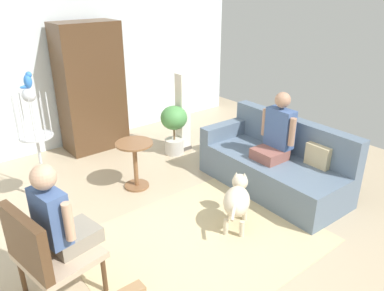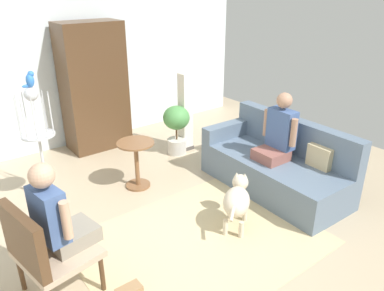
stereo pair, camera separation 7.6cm
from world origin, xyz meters
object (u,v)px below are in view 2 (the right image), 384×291
at_px(person_on_armchair, 56,216).
at_px(round_end_table, 137,160).
at_px(bird_cage_stand, 40,145).
at_px(parrot, 30,80).
at_px(person_on_couch, 279,133).
at_px(armoire_cabinet, 94,87).
at_px(potted_plant, 176,125).
at_px(dog, 237,200).
at_px(armchair, 42,248).
at_px(couch, 276,165).
at_px(column_lamp, 185,113).

height_order(person_on_armchair, round_end_table, person_on_armchair).
height_order(bird_cage_stand, parrot, parrot).
xyz_separation_m(person_on_armchair, bird_cage_stand, (0.38, 1.65, -0.02)).
xyz_separation_m(person_on_couch, person_on_armchair, (-2.89, -0.06, -0.02)).
distance_m(parrot, armoire_cabinet, 1.81).
distance_m(person_on_couch, potted_plant, 1.79).
height_order(person_on_armchair, dog, person_on_armchair).
bearing_deg(armchair, armoire_cabinet, 57.77).
bearing_deg(couch, potted_plant, 103.84).
relative_size(armchair, armoire_cabinet, 0.46).
distance_m(person_on_armchair, armoire_cabinet, 3.29).
bearing_deg(armchair, parrot, 71.53).
bearing_deg(person_on_armchair, bird_cage_stand, 77.05).
xyz_separation_m(person_on_armchair, potted_plant, (2.51, 1.78, -0.29)).
bearing_deg(armoire_cabinet, person_on_couch, -66.03).
height_order(column_lamp, armoire_cabinet, armoire_cabinet).
distance_m(person_on_armchair, bird_cage_stand, 1.69).
bearing_deg(round_end_table, person_on_couch, -39.30).
xyz_separation_m(person_on_armchair, dog, (1.88, -0.25, -0.43)).
distance_m(parrot, column_lamp, 2.52).
relative_size(person_on_armchair, dog, 1.30).
bearing_deg(armchair, person_on_couch, 1.59).
distance_m(bird_cage_stand, potted_plant, 2.15).
relative_size(round_end_table, column_lamp, 0.51).
xyz_separation_m(round_end_table, potted_plant, (1.05, 0.56, 0.09)).
bearing_deg(person_on_couch, dog, -162.89).
bearing_deg(couch, person_on_couch, -147.49).
bearing_deg(dog, armoire_cabinet, 94.39).
distance_m(armchair, armoire_cabinet, 3.43).
distance_m(armchair, person_on_armchair, 0.29).
bearing_deg(armoire_cabinet, round_end_table, -96.66).
height_order(couch, person_on_couch, person_on_couch).
xyz_separation_m(dog, potted_plant, (0.62, 2.03, 0.15)).
relative_size(dog, column_lamp, 0.51).
bearing_deg(person_on_armchair, parrot, 76.46).
bearing_deg(armchair, potted_plant, 34.12).
xyz_separation_m(person_on_couch, bird_cage_stand, (-2.51, 1.59, -0.04)).
distance_m(dog, bird_cage_stand, 2.46).
bearing_deg(column_lamp, armoire_cabinet, 137.01).
distance_m(person_on_couch, armoire_cabinet, 3.06).
xyz_separation_m(couch, column_lamp, (-0.20, 1.75, 0.31)).
relative_size(person_on_armchair, parrot, 4.55).
relative_size(person_on_couch, parrot, 4.69).
distance_m(person_on_armchair, round_end_table, 1.94).
relative_size(bird_cage_stand, potted_plant, 1.84).
height_order(armchair, potted_plant, armchair).
bearing_deg(column_lamp, person_on_armchair, -146.08).
height_order(person_on_couch, round_end_table, person_on_couch).
bearing_deg(person_on_couch, parrot, 147.45).
distance_m(person_on_couch, dog, 1.14).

